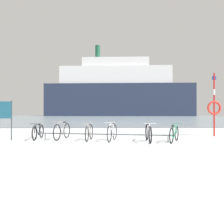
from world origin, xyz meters
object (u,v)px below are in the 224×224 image
object	(u,v)px
bicycle_2	(89,132)
bicycle_4	(148,133)
bicycle_3	(112,132)
bicycle_1	(62,131)
info_sign	(5,114)
ferry_ship	(118,92)
rescue_post	(214,106)
bicycle_5	(174,134)
bicycle_0	(38,132)

from	to	relation	value
bicycle_2	bicycle_4	world-z (taller)	bicycle_4
bicycle_3	bicycle_1	bearing A→B (deg)	164.29
bicycle_4	info_sign	distance (m)	6.28
bicycle_1	bicycle_2	size ratio (longest dim) A/B	1.09
info_sign	bicycle_4	bearing A→B (deg)	-5.40
bicycle_3	bicycle_4	xyz separation A→B (m)	(1.51, -0.33, -0.01)
info_sign	bicycle_2	bearing A→B (deg)	-1.51
bicycle_3	ferry_ship	bearing A→B (deg)	86.79
info_sign	rescue_post	world-z (taller)	rescue_post
bicycle_4	ferry_ship	size ratio (longest dim) A/B	0.03
bicycle_1	bicycle_5	world-z (taller)	bicycle_1
bicycle_2	rescue_post	bearing A→B (deg)	13.78
bicycle_4	info_sign	xyz separation A→B (m)	(-6.19, 0.59, 0.82)
bicycle_2	bicycle_5	xyz separation A→B (m)	(3.57, -0.61, -0.01)
bicycle_2	ferry_ship	bearing A→B (deg)	86.00
bicycle_0	bicycle_4	xyz separation A→B (m)	(4.92, -1.06, 0.03)
info_sign	ferry_ship	xyz separation A→B (m)	(8.81, 73.23, 8.01)
bicycle_5	ferry_ship	world-z (taller)	ferry_ship
bicycle_5	bicycle_0	bearing A→B (deg)	168.84
bicycle_5	bicycle_3	bearing A→B (deg)	170.09
bicycle_3	ferry_ship	size ratio (longest dim) A/B	0.03
bicycle_5	info_sign	size ratio (longest dim) A/B	0.81
ferry_ship	rescue_post	bearing A→B (deg)	-89.02
bicycle_3	rescue_post	world-z (taller)	rescue_post
bicycle_4	rescue_post	distance (m)	4.51
bicycle_1	bicycle_3	size ratio (longest dim) A/B	1.09
bicycle_4	info_sign	size ratio (longest dim) A/B	0.96
bicycle_1	bicycle_4	xyz separation A→B (m)	(3.80, -0.97, -0.02)
rescue_post	ferry_ship	size ratio (longest dim) A/B	0.06
bicycle_5	info_sign	xyz separation A→B (m)	(-7.25, 0.70, 0.84)
bicycle_0	rescue_post	xyz separation A→B (m)	(8.75, 0.98, 1.22)
bicycle_2	bicycle_3	distance (m)	1.02
bicycle_1	ferry_ship	distance (m)	73.65
bicycle_0	bicycle_4	bearing A→B (deg)	-12.18
bicycle_3	rescue_post	distance (m)	5.74
bicycle_5	bicycle_4	bearing A→B (deg)	173.65
bicycle_3	bicycle_4	size ratio (longest dim) A/B	0.95
bicycle_1	bicycle_2	bearing A→B (deg)	-20.75
info_sign	bicycle_0	bearing A→B (deg)	20.50
bicycle_2	bicycle_3	world-z (taller)	bicycle_3
bicycle_0	bicycle_1	xyz separation A→B (m)	(1.12, -0.09, 0.05)
bicycle_0	bicycle_1	size ratio (longest dim) A/B	0.96
bicycle_0	bicycle_5	distance (m)	6.09
bicycle_0	bicycle_1	world-z (taller)	bicycle_1
bicycle_5	ferry_ship	xyz separation A→B (m)	(1.56, 73.93, 8.85)
info_sign	ferry_ship	world-z (taller)	ferry_ship
bicycle_4	ferry_ship	bearing A→B (deg)	87.97
bicycle_4	rescue_post	xyz separation A→B (m)	(3.84, 2.05, 1.20)
ferry_ship	bicycle_3	bearing A→B (deg)	-93.21
bicycle_2	info_sign	bearing A→B (deg)	178.49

